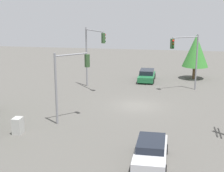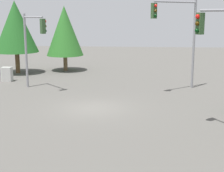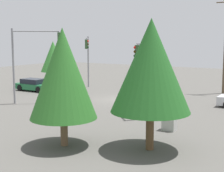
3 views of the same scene
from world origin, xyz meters
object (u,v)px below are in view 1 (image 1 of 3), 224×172
at_px(sedan_silver, 151,152).
at_px(traffic_signal_aux, 93,48).
at_px(traffic_signal_main, 69,75).
at_px(sedan_green, 147,75).
at_px(electrical_cabinet, 18,126).
at_px(traffic_signal_cross, 187,53).

distance_m(sedan_silver, traffic_signal_aux, 19.30).
distance_m(traffic_signal_main, traffic_signal_aux, 10.93).
bearing_deg(sedan_green, traffic_signal_aux, 43.07).
height_order(sedan_silver, traffic_signal_main, traffic_signal_main).
height_order(sedan_silver, electrical_cabinet, sedan_silver).
bearing_deg(sedan_silver, electrical_cabinet, -16.50).
distance_m(sedan_green, traffic_signal_main, 17.16).
bearing_deg(sedan_green, sedan_silver, 95.25).
distance_m(traffic_signal_aux, electrical_cabinet, 15.03).
bearing_deg(sedan_silver, traffic_signal_aux, -66.04).
bearing_deg(electrical_cabinet, traffic_signal_aux, -9.39).
xyz_separation_m(sedan_green, traffic_signal_aux, (-5.24, 5.60, 4.01)).
distance_m(traffic_signal_main, traffic_signal_cross, 15.26).
bearing_deg(electrical_cabinet, sedan_green, -22.19).
height_order(sedan_silver, traffic_signal_aux, traffic_signal_aux).
height_order(sedan_green, traffic_signal_aux, traffic_signal_aux).
relative_size(sedan_green, electrical_cabinet, 3.71).
bearing_deg(sedan_green, electrical_cabinet, 67.81).
distance_m(sedan_green, traffic_signal_aux, 8.65).
xyz_separation_m(traffic_signal_main, traffic_signal_aux, (10.88, 0.66, 0.77)).
bearing_deg(traffic_signal_aux, sedan_silver, -15.55).
bearing_deg(traffic_signal_cross, sedan_silver, 50.49).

